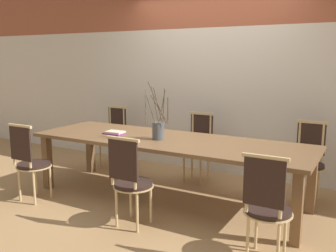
{
  "coord_description": "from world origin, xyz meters",
  "views": [
    {
      "loc": [
        2.03,
        -3.63,
        1.62
      ],
      "look_at": [
        0.0,
        0.0,
        0.87
      ],
      "focal_mm": 40.0,
      "sensor_mm": 36.0,
      "label": 1
    }
  ],
  "objects_px": {
    "vase_centerpiece": "(158,129)",
    "dining_table": "(168,145)",
    "chair_near_center": "(267,205)",
    "book_stack": "(115,133)",
    "chair_far_center": "(308,159)"
  },
  "relations": [
    {
      "from": "chair_far_center",
      "to": "dining_table",
      "type": "bearing_deg",
      "value": 29.89
    },
    {
      "from": "vase_centerpiece",
      "to": "chair_near_center",
      "type": "bearing_deg",
      "value": -27.03
    },
    {
      "from": "dining_table",
      "to": "book_stack",
      "type": "height_order",
      "value": "book_stack"
    },
    {
      "from": "chair_near_center",
      "to": "vase_centerpiece",
      "type": "relative_size",
      "value": 1.39
    },
    {
      "from": "chair_near_center",
      "to": "book_stack",
      "type": "distance_m",
      "value": 2.19
    },
    {
      "from": "chair_far_center",
      "to": "book_stack",
      "type": "xyz_separation_m",
      "value": [
        -2.11,
        -0.88,
        0.25
      ]
    },
    {
      "from": "chair_near_center",
      "to": "chair_far_center",
      "type": "distance_m",
      "value": 1.62
    },
    {
      "from": "chair_far_center",
      "to": "vase_centerpiece",
      "type": "height_order",
      "value": "vase_centerpiece"
    },
    {
      "from": "vase_centerpiece",
      "to": "dining_table",
      "type": "bearing_deg",
      "value": 42.39
    },
    {
      "from": "chair_far_center",
      "to": "vase_centerpiece",
      "type": "xyz_separation_m",
      "value": [
        -1.49,
        -0.88,
        0.35
      ]
    },
    {
      "from": "dining_table",
      "to": "chair_far_center",
      "type": "relative_size",
      "value": 3.54
    },
    {
      "from": "chair_near_center",
      "to": "chair_far_center",
      "type": "height_order",
      "value": "same"
    },
    {
      "from": "dining_table",
      "to": "vase_centerpiece",
      "type": "height_order",
      "value": "vase_centerpiece"
    },
    {
      "from": "chair_far_center",
      "to": "book_stack",
      "type": "height_order",
      "value": "chair_far_center"
    },
    {
      "from": "chair_far_center",
      "to": "vase_centerpiece",
      "type": "relative_size",
      "value": 1.39
    }
  ]
}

